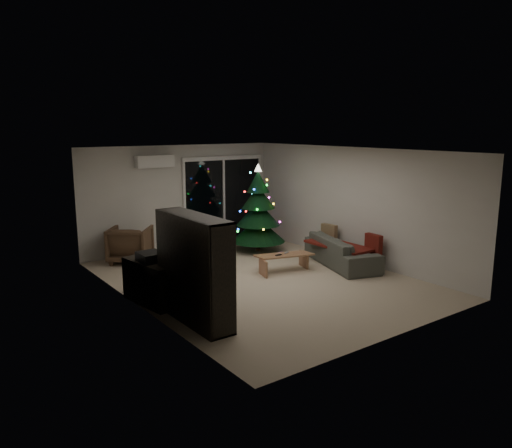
# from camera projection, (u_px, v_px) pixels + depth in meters

# --- Properties ---
(room) EXTENTS (6.50, 7.51, 2.60)m
(room) POSITION_uv_depth(u_px,v_px,m) (237.00, 215.00, 10.95)
(room) COLOR beige
(room) RESTS_ON ground
(bookshelf) EXTENTS (0.57, 1.68, 1.65)m
(bookshelf) POSITION_uv_depth(u_px,v_px,m) (182.00, 271.00, 7.40)
(bookshelf) COLOR black
(bookshelf) RESTS_ON floor
(media_cabinet) EXTENTS (0.59, 1.21, 0.72)m
(media_cabinet) POSITION_uv_depth(u_px,v_px,m) (151.00, 282.00, 8.38)
(media_cabinet) COLOR black
(media_cabinet) RESTS_ON floor
(stereo) EXTENTS (0.37, 0.43, 0.15)m
(stereo) POSITION_uv_depth(u_px,v_px,m) (150.00, 257.00, 8.30)
(stereo) COLOR black
(stereo) RESTS_ON media_cabinet
(armchair) EXTENTS (1.20, 1.21, 0.79)m
(armchair) POSITION_uv_depth(u_px,v_px,m) (130.00, 244.00, 10.92)
(armchair) COLOR #49361E
(armchair) RESTS_ON floor
(ottoman) EXTENTS (0.57, 0.57, 0.43)m
(ottoman) POSITION_uv_depth(u_px,v_px,m) (217.00, 262.00, 10.20)
(ottoman) COLOR white
(ottoman) RESTS_ON floor
(cardboard_box_a) EXTENTS (0.44, 0.34, 0.30)m
(cardboard_box_a) POSITION_uv_depth(u_px,v_px,m) (169.00, 279.00, 9.25)
(cardboard_box_a) COLOR beige
(cardboard_box_a) RESTS_ON floor
(cardboard_box_b) EXTENTS (0.52, 0.46, 0.30)m
(cardboard_box_b) POSITION_uv_depth(u_px,v_px,m) (214.00, 261.00, 10.49)
(cardboard_box_b) COLOR beige
(cardboard_box_b) RESTS_ON floor
(side_table) EXTENTS (0.46, 0.46, 0.52)m
(side_table) POSITION_uv_depth(u_px,v_px,m) (202.00, 238.00, 12.19)
(side_table) COLOR black
(side_table) RESTS_ON floor
(floor_lamp) EXTENTS (0.27, 0.27, 1.68)m
(floor_lamp) POSITION_uv_depth(u_px,v_px,m) (127.00, 218.00, 11.57)
(floor_lamp) COLOR black
(floor_lamp) RESTS_ON floor
(sofa) EXTENTS (1.42, 2.24, 0.61)m
(sofa) POSITION_uv_depth(u_px,v_px,m) (342.00, 251.00, 10.71)
(sofa) COLOR #434641
(sofa) RESTS_ON floor
(sofa_throw) EXTENTS (0.65, 1.51, 0.05)m
(sofa_throw) POSITION_uv_depth(u_px,v_px,m) (339.00, 245.00, 10.62)
(sofa_throw) COLOR maroon
(sofa_throw) RESTS_ON sofa
(cushion_a) EXTENTS (0.16, 0.41, 0.40)m
(cushion_a) POSITION_uv_depth(u_px,v_px,m) (329.00, 233.00, 11.32)
(cushion_a) COLOR brown
(cushion_a) RESTS_ON sofa
(cushion_b) EXTENTS (0.15, 0.41, 0.40)m
(cushion_b) POSITION_uv_depth(u_px,v_px,m) (374.00, 244.00, 10.29)
(cushion_b) COLOR maroon
(cushion_b) RESTS_ON sofa
(coffee_table) EXTENTS (1.20, 0.69, 0.36)m
(coffee_table) POSITION_uv_depth(u_px,v_px,m) (284.00, 263.00, 10.24)
(coffee_table) COLOR #A66D50
(coffee_table) RESTS_ON floor
(remote_a) EXTENTS (0.14, 0.04, 0.02)m
(remote_a) POSITION_uv_depth(u_px,v_px,m) (278.00, 255.00, 10.12)
(remote_a) COLOR black
(remote_a) RESTS_ON coffee_table
(remote_b) EXTENTS (0.14, 0.08, 0.02)m
(remote_b) POSITION_uv_depth(u_px,v_px,m) (286.00, 253.00, 10.30)
(remote_b) COLOR slate
(remote_b) RESTS_ON coffee_table
(christmas_tree) EXTENTS (1.70, 1.70, 2.08)m
(christmas_tree) POSITION_uv_depth(u_px,v_px,m) (258.00, 208.00, 11.78)
(christmas_tree) COLOR #0E401C
(christmas_tree) RESTS_ON floor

